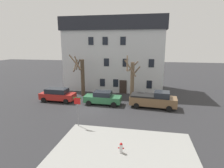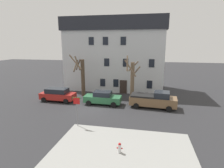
# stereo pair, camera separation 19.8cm
# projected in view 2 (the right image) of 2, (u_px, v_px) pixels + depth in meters

# --- Properties ---
(ground_plane) EXTENTS (120.00, 120.00, 0.00)m
(ground_plane) POSITION_uv_depth(u_px,v_px,m) (91.00, 109.00, 21.61)
(ground_plane) COLOR #2D2D30
(sidewalk_slab) EXTENTS (10.16, 6.97, 0.12)m
(sidewalk_slab) POSITION_uv_depth(u_px,v_px,m) (122.00, 152.00, 13.07)
(sidewalk_slab) COLOR #999993
(sidewalk_slab) RESTS_ON ground_plane
(building_main) EXTENTS (16.40, 7.07, 11.67)m
(building_main) POSITION_uv_depth(u_px,v_px,m) (115.00, 54.00, 30.78)
(building_main) COLOR silver
(building_main) RESTS_ON ground_plane
(tree_bare_near) EXTENTS (2.35, 2.80, 6.10)m
(tree_bare_near) POSITION_uv_depth(u_px,v_px,m) (82.00, 75.00, 26.56)
(tree_bare_near) COLOR #4C3D2D
(tree_bare_near) RESTS_ON ground_plane
(tree_bare_mid) EXTENTS (2.15, 2.17, 6.08)m
(tree_bare_mid) POSITION_uv_depth(u_px,v_px,m) (132.00, 79.00, 24.39)
(tree_bare_mid) COLOR brown
(tree_bare_mid) RESTS_ON ground_plane
(car_red_wagon) EXTENTS (4.70, 2.08, 1.76)m
(car_red_wagon) POSITION_uv_depth(u_px,v_px,m) (58.00, 94.00, 24.56)
(car_red_wagon) COLOR #AD231E
(car_red_wagon) RESTS_ON ground_plane
(car_green_sedan) EXTENTS (4.70, 2.07, 1.70)m
(car_green_sedan) POSITION_uv_depth(u_px,v_px,m) (103.00, 98.00, 23.25)
(car_green_sedan) COLOR #2D6B42
(car_green_sedan) RESTS_ON ground_plane
(pickup_truck_brown) EXTENTS (5.69, 2.62, 2.03)m
(pickup_truck_brown) POSITION_uv_depth(u_px,v_px,m) (153.00, 100.00, 22.08)
(pickup_truck_brown) COLOR brown
(pickup_truck_brown) RESTS_ON ground_plane
(fire_hydrant) EXTENTS (0.42, 0.22, 0.75)m
(fire_hydrant) POSITION_uv_depth(u_px,v_px,m) (120.00, 148.00, 12.77)
(fire_hydrant) COLOR silver
(fire_hydrant) RESTS_ON sidewalk_slab
(street_sign_pole) EXTENTS (0.76, 0.07, 2.89)m
(street_sign_pole) POSITION_uv_depth(u_px,v_px,m) (77.00, 106.00, 16.66)
(street_sign_pole) COLOR slate
(street_sign_pole) RESTS_ON ground_plane
(bicycle_leaning) EXTENTS (1.75, 0.10, 1.03)m
(bicycle_leaning) POSITION_uv_depth(u_px,v_px,m) (56.00, 95.00, 26.35)
(bicycle_leaning) COLOR black
(bicycle_leaning) RESTS_ON ground_plane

